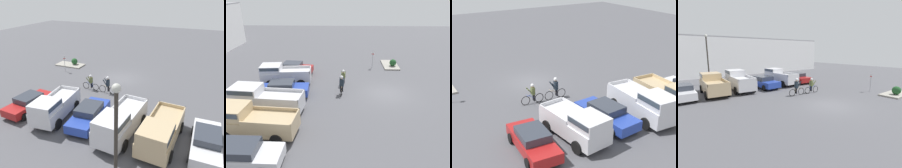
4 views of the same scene
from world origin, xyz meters
TOP-DOWN VIEW (x-y plane):
  - ground_plane at (0.00, 0.00)m, footprint 80.00×80.00m
  - sedan_0 at (-9.27, 9.59)m, footprint 1.96×4.63m
  - pickup_truck_0 at (-6.44, 10.17)m, footprint 2.56×5.59m
  - pickup_truck_1 at (-3.64, 10.26)m, footprint 2.50×5.61m
  - sedan_1 at (-0.87, 9.51)m, footprint 2.23×4.80m
  - pickup_truck_2 at (1.90, 10.14)m, footprint 2.47×5.01m
  - sedan_2 at (4.73, 9.80)m, footprint 2.21×4.52m
  - cyclist_0 at (1.87, 4.06)m, footprint 1.86×0.47m
  - cyclist_1 at (-0.08, 4.19)m, footprint 1.86×0.47m
  - fire_lane_sign at (7.38, 0.53)m, footprint 0.14×0.28m
  - lamppost at (-5.49, 15.62)m, footprint 0.36×0.36m
  - curb_island at (8.14, -1.81)m, footprint 3.72×1.85m
  - shrub at (7.59, -2.04)m, footprint 0.83×0.83m

SIDE VIEW (x-z plane):
  - ground_plane at x=0.00m, z-range 0.00..0.00m
  - curb_island at x=8.14m, z-range 0.00..0.15m
  - shrub at x=7.59m, z-range 0.15..0.98m
  - sedan_2 at x=4.73m, z-range 0.01..1.39m
  - sedan_0 at x=-9.27m, z-range 0.01..1.40m
  - sedan_1 at x=-0.87m, z-range 0.01..1.45m
  - cyclist_0 at x=1.87m, z-range 0.00..1.64m
  - cyclist_1 at x=-0.08m, z-range 0.03..1.82m
  - pickup_truck_0 at x=-6.44m, z-range 0.04..2.11m
  - pickup_truck_2 at x=1.90m, z-range 0.05..2.12m
  - pickup_truck_1 at x=-3.64m, z-range 0.04..2.24m
  - fire_lane_sign at x=7.38m, z-range 0.22..2.24m
  - lamppost at x=-5.49m, z-range 0.58..7.04m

